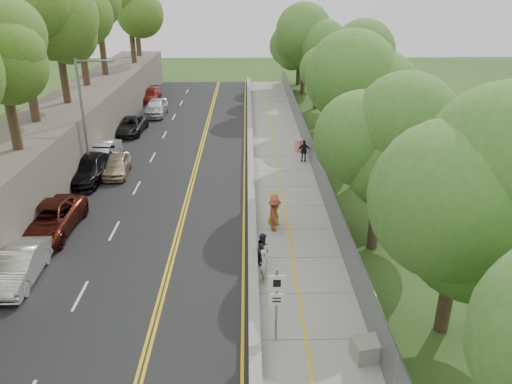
# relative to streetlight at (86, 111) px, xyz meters

# --- Properties ---
(ground) EXTENTS (140.00, 140.00, 0.00)m
(ground) POSITION_rel_streetlight_xyz_m (10.46, -14.00, -4.64)
(ground) COLOR #33511E
(ground) RESTS_ON ground
(road) EXTENTS (11.20, 66.00, 0.04)m
(road) POSITION_rel_streetlight_xyz_m (5.06, 1.00, -4.62)
(road) COLOR black
(road) RESTS_ON ground
(sidewalk) EXTENTS (4.20, 66.00, 0.05)m
(sidewalk) POSITION_rel_streetlight_xyz_m (13.01, 1.00, -4.61)
(sidewalk) COLOR gray
(sidewalk) RESTS_ON ground
(jersey_barrier) EXTENTS (0.42, 66.00, 0.60)m
(jersey_barrier) POSITION_rel_streetlight_xyz_m (10.71, 1.00, -4.34)
(jersey_barrier) COLOR #AAD52E
(jersey_barrier) RESTS_ON ground
(rock_embankment) EXTENTS (5.00, 66.00, 4.00)m
(rock_embankment) POSITION_rel_streetlight_xyz_m (-3.04, 1.00, -2.64)
(rock_embankment) COLOR #595147
(rock_embankment) RESTS_ON ground
(chainlink_fence) EXTENTS (0.04, 66.00, 2.00)m
(chainlink_fence) POSITION_rel_streetlight_xyz_m (15.11, 1.00, -3.64)
(chainlink_fence) COLOR slate
(chainlink_fence) RESTS_ON ground
(trees_embankment) EXTENTS (6.40, 66.00, 13.00)m
(trees_embankment) POSITION_rel_streetlight_xyz_m (-2.54, 1.00, 5.86)
(trees_embankment) COLOR #547E25
(trees_embankment) RESTS_ON rock_embankment
(trees_fenceside) EXTENTS (7.00, 66.00, 14.00)m
(trees_fenceside) POSITION_rel_streetlight_xyz_m (17.46, 1.00, 2.36)
(trees_fenceside) COLOR #4D8530
(trees_fenceside) RESTS_ON ground
(streetlight) EXTENTS (2.52, 0.22, 8.00)m
(streetlight) POSITION_rel_streetlight_xyz_m (0.00, 0.00, 0.00)
(streetlight) COLOR gray
(streetlight) RESTS_ON ground
(signpost) EXTENTS (0.62, 0.09, 3.10)m
(signpost) POSITION_rel_streetlight_xyz_m (11.51, -17.02, -2.68)
(signpost) COLOR gray
(signpost) RESTS_ON sidewalk
(construction_barrel) EXTENTS (0.58, 0.58, 0.96)m
(construction_barrel) POSITION_rel_streetlight_xyz_m (14.47, 5.15, -4.11)
(construction_barrel) COLOR #F63A19
(construction_barrel) RESTS_ON sidewalk
(concrete_block) EXTENTS (1.28, 1.07, 0.75)m
(concrete_block) POSITION_rel_streetlight_xyz_m (14.76, -18.00, -4.21)
(concrete_block) COLOR gray
(concrete_block) RESTS_ON sidewalk
(car_1) EXTENTS (1.71, 4.55, 1.48)m
(car_1) POSITION_rel_streetlight_xyz_m (0.26, -12.74, -3.86)
(car_1) COLOR silver
(car_1) RESTS_ON road
(car_2) EXTENTS (2.84, 5.87, 1.61)m
(car_2) POSITION_rel_streetlight_xyz_m (-0.08, -8.23, -3.80)
(car_2) COLOR #531A11
(car_2) RESTS_ON road
(car_3) EXTENTS (2.70, 5.76, 1.63)m
(car_3) POSITION_rel_streetlight_xyz_m (-0.14, -0.60, -3.79)
(car_3) COLOR black
(car_3) RESTS_ON road
(car_4) EXTENTS (1.90, 4.12, 1.37)m
(car_4) POSITION_rel_streetlight_xyz_m (1.46, 0.41, -3.92)
(car_4) COLOR tan
(car_4) RESTS_ON road
(car_5) EXTENTS (1.99, 5.12, 1.66)m
(car_5) POSITION_rel_streetlight_xyz_m (-0.14, 2.38, -3.77)
(car_5) COLOR silver
(car_5) RESTS_ON road
(car_6) EXTENTS (2.50, 5.02, 1.37)m
(car_6) POSITION_rel_streetlight_xyz_m (0.24, 10.49, -3.92)
(car_6) COLOR black
(car_6) RESTS_ON road
(car_7) EXTENTS (2.08, 4.86, 1.40)m
(car_7) POSITION_rel_streetlight_xyz_m (-0.14, 22.68, -3.90)
(car_7) COLOR maroon
(car_7) RESTS_ON road
(car_8) EXTENTS (1.98, 4.83, 1.64)m
(car_8) POSITION_rel_streetlight_xyz_m (1.46, 16.69, -3.78)
(car_8) COLOR silver
(car_8) RESTS_ON road
(painter_0) EXTENTS (0.82, 1.02, 1.82)m
(painter_0) POSITION_rel_streetlight_xyz_m (11.91, -7.37, -3.68)
(painter_0) COLOR #C17E10
(painter_0) RESTS_ON sidewalk
(painter_1) EXTENTS (0.47, 0.64, 1.60)m
(painter_1) POSITION_rel_streetlight_xyz_m (11.21, -13.00, -3.79)
(painter_1) COLOR beige
(painter_1) RESTS_ON sidewalk
(painter_2) EXTENTS (0.82, 0.91, 1.56)m
(painter_2) POSITION_rel_streetlight_xyz_m (11.21, -11.44, -3.81)
(painter_2) COLOR black
(painter_2) RESTS_ON sidewalk
(painter_3) EXTENTS (0.83, 1.29, 1.89)m
(painter_3) POSITION_rel_streetlight_xyz_m (11.91, -8.11, -3.65)
(painter_3) COLOR brown
(painter_3) RESTS_ON sidewalk
(person_far) EXTENTS (0.97, 0.41, 1.66)m
(person_far) POSITION_rel_streetlight_xyz_m (14.66, 2.84, -3.76)
(person_far) COLOR black
(person_far) RESTS_ON sidewalk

